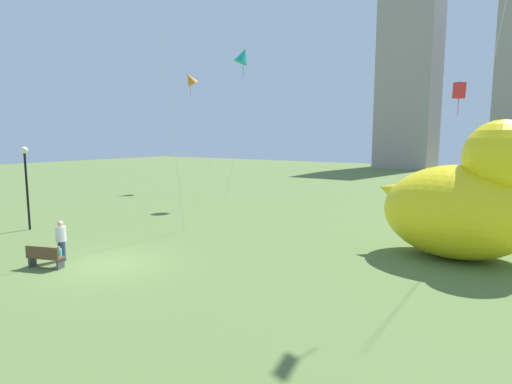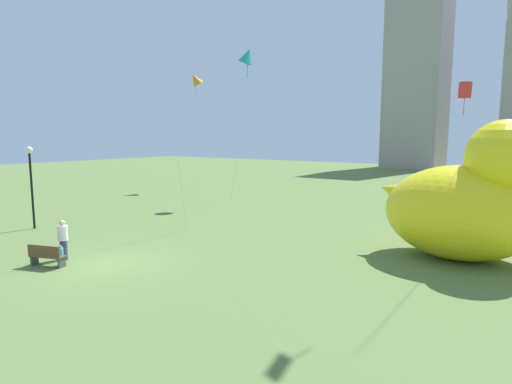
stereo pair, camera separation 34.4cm
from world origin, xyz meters
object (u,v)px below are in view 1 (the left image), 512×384
park_bench (44,257)px  kite_orange (190,79)px  kite_teal (243,56)px  giant_inflatable_duck (465,201)px  kite_red (459,91)px  lamppost (26,172)px  person_adult (61,239)px  person_child (59,255)px

park_bench → kite_orange: size_ratio=0.13×
kite_teal → kite_orange: bearing=155.6°
giant_inflatable_duck → kite_red: (-2.38, 13.21, 5.87)m
park_bench → kite_teal: kite_teal is taller
kite_teal → giant_inflatable_duck: bearing=-24.3°
lamppost → giant_inflatable_duck: bearing=19.1°
person_adult → person_child: size_ratio=2.03×
kite_red → person_adult: bearing=-116.9°
giant_inflatable_duck → lamppost: size_ratio=1.53×
person_adult → kite_red: 26.77m
person_child → lamppost: size_ratio=0.18×
park_bench → lamppost: lamppost is taller
person_adult → kite_red: (11.65, 22.93, 7.43)m
park_bench → kite_red: bearing=64.7°
person_adult → person_child: bearing=-37.7°
person_child → giant_inflatable_duck: giant_inflatable_duck is taller
kite_teal → kite_red: 15.89m
park_bench → kite_teal: bearing=100.2°
kite_orange → person_child: bearing=-59.6°
person_adult → giant_inflatable_duck: size_ratio=0.24×
park_bench → person_adult: 1.14m
park_bench → giant_inflatable_duck: size_ratio=0.22×
kite_teal → kite_orange: kite_teal is taller
person_adult → kite_orange: kite_orange is taller
person_child → kite_teal: size_ratio=0.07×
park_bench → kite_red: 27.58m
person_child → kite_teal: bearing=101.4°
kite_red → park_bench: bearing=-115.3°
person_child → kite_red: kite_red is taller
kite_orange → kite_red: kite_orange is taller
park_bench → lamppost: (-7.49, 3.37, 2.79)m
person_child → kite_orange: kite_orange is taller
kite_red → giant_inflatable_duck: bearing=-79.8°
park_bench → person_adult: size_ratio=0.91×
lamppost → kite_teal: 17.56m
park_bench → giant_inflatable_duck: 17.47m
park_bench → lamppost: 8.68m
lamppost → kite_teal: kite_teal is taller
person_child → kite_red: (10.97, 23.46, 7.91)m
park_bench → person_child: (0.32, 0.43, -0.00)m
giant_inflatable_duck → kite_orange: kite_orange is taller
giant_inflatable_duck → person_adult: bearing=-145.3°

